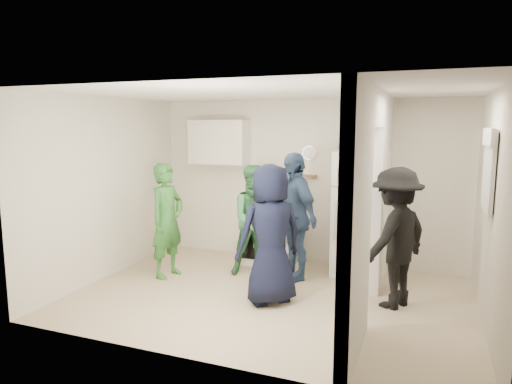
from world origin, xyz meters
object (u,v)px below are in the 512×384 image
at_px(wicker_basket, 356,145).
at_px(blue_bowl, 357,136).
at_px(person_denim, 294,216).
at_px(person_green_left, 167,221).
at_px(person_green_center, 256,220).
at_px(yellow_cup_stack_top, 379,143).
at_px(fridge, 361,213).
at_px(person_navy, 270,234).
at_px(person_nook, 395,238).
at_px(stove, 270,233).

bearing_deg(wicker_basket, blue_bowl, 0.00).
xyz_separation_m(blue_bowl, person_denim, (-0.73, -0.59, -1.09)).
height_order(person_green_left, person_green_center, person_green_left).
bearing_deg(wicker_basket, yellow_cup_stack_top, -25.11).
xyz_separation_m(fridge, blue_bowl, (-0.10, 0.05, 1.09)).
height_order(fridge, person_green_left, fridge).
height_order(blue_bowl, yellow_cup_stack_top, blue_bowl).
bearing_deg(person_green_center, person_navy, -94.99).
relative_size(wicker_basket, person_green_left, 0.22).
bearing_deg(wicker_basket, person_navy, -115.67).
height_order(person_denim, person_navy, person_denim).
bearing_deg(wicker_basket, person_green_center, -156.09).
bearing_deg(wicker_basket, fridge, -26.57).
bearing_deg(blue_bowl, person_green_center, -156.09).
bearing_deg(person_nook, yellow_cup_stack_top, -131.21).
bearing_deg(stove, person_denim, -46.82).
bearing_deg(blue_bowl, person_navy, -115.67).
height_order(wicker_basket, yellow_cup_stack_top, yellow_cup_stack_top).
distance_m(fridge, yellow_cup_stack_top, 1.03).
relative_size(yellow_cup_stack_top, person_green_left, 0.16).
xyz_separation_m(fridge, yellow_cup_stack_top, (0.22, -0.10, 1.01)).
bearing_deg(stove, wicker_basket, 0.91).
distance_m(person_green_center, person_denim, 0.57).
bearing_deg(wicker_basket, stove, -179.09).
relative_size(wicker_basket, person_navy, 0.21).
height_order(stove, fridge, fridge).
bearing_deg(person_navy, blue_bowl, -160.02).
bearing_deg(yellow_cup_stack_top, stove, 175.31).
bearing_deg(stove, person_green_center, -92.31).
xyz_separation_m(person_denim, person_nook, (1.38, -0.53, -0.06)).
distance_m(stove, person_navy, 1.65).
bearing_deg(person_green_left, person_nook, -79.40).
height_order(person_denim, person_nook, person_denim).
bearing_deg(yellow_cup_stack_top, wicker_basket, 154.89).
distance_m(stove, person_nook, 2.23).
distance_m(yellow_cup_stack_top, person_denim, 1.52).
bearing_deg(person_navy, person_denim, -134.90).
bearing_deg(yellow_cup_stack_top, blue_bowl, 154.89).
distance_m(fridge, person_nook, 1.20).
height_order(yellow_cup_stack_top, person_green_center, yellow_cup_stack_top).
relative_size(person_denim, person_navy, 1.05).
bearing_deg(fridge, stove, 178.74).
distance_m(stove, blue_bowl, 1.96).
xyz_separation_m(yellow_cup_stack_top, person_denim, (-1.05, -0.44, -1.01)).
relative_size(fridge, person_navy, 1.05).
relative_size(person_green_center, person_denim, 0.89).
height_order(fridge, person_navy, fridge).
bearing_deg(person_navy, stove, -115.30).
bearing_deg(fridge, wicker_basket, 153.43).
xyz_separation_m(wicker_basket, person_green_center, (-1.29, -0.57, -1.05)).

